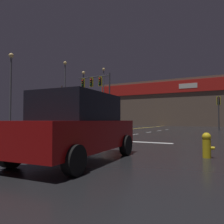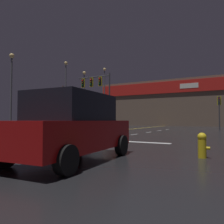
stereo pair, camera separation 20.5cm
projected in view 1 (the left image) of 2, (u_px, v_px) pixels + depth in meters
name	position (u px, v px, depth m)	size (l,w,h in m)	color
ground_plane	(100.00, 132.00, 20.83)	(200.00, 200.00, 0.00)	black
road_markings	(99.00, 133.00, 19.42)	(12.83, 60.00, 0.01)	gold
traffic_signal_median	(96.00, 86.00, 23.01)	(3.90, 0.36, 5.98)	#38383D
traffic_signal_corner_northwest	(77.00, 111.00, 33.93)	(0.42, 0.36, 3.39)	#38383D
traffic_signal_corner_northeast	(219.00, 105.00, 24.66)	(0.42, 0.36, 3.83)	#38383D
streetlight_near_right	(11.00, 80.00, 25.42)	(0.56, 0.56, 8.98)	#59595E
streetlight_median_approach	(104.00, 90.00, 43.65)	(0.56, 0.56, 11.62)	#59595E
streetlight_far_left	(83.00, 91.00, 37.60)	(0.56, 0.56, 9.60)	#59595E
streetlight_far_right	(65.00, 86.00, 36.38)	(0.56, 0.56, 10.98)	#59595E
fire_hydrant	(207.00, 145.00, 6.55)	(0.35, 0.26, 0.76)	gold
parked_car	(78.00, 127.00, 6.16)	(2.20, 4.39, 1.88)	#9E0F0F
building_backdrop	(168.00, 104.00, 46.32)	(27.21, 10.23, 8.95)	brown
utility_pole_row	(169.00, 95.00, 38.41)	(45.12, 0.26, 11.81)	#4C3828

